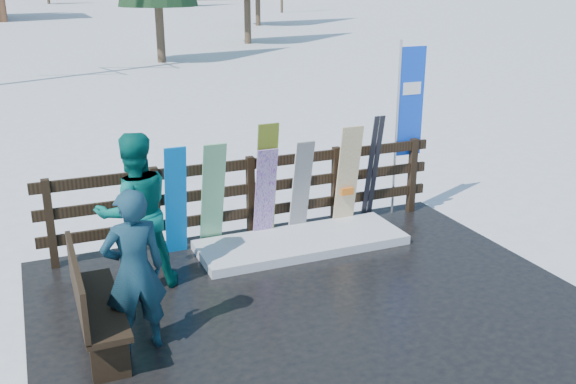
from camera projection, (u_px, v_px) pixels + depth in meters
name	position (u px, v px, depth m)	size (l,w,h in m)	color
ground	(319.00, 314.00, 7.07)	(700.00, 700.00, 0.00)	white
deck	(319.00, 310.00, 7.06)	(6.00, 5.00, 0.08)	black
fence	(251.00, 191.00, 8.76)	(5.60, 0.10, 1.15)	black
snow_patch	(301.00, 242.00, 8.61)	(2.79, 1.00, 0.12)	white
bench	(91.00, 301.00, 6.12)	(0.41, 1.50, 0.97)	black
snowboard_0	(176.00, 201.00, 8.14)	(0.28, 0.03, 1.49)	#0475DE
snowboard_1	(213.00, 196.00, 8.32)	(0.30, 0.03, 1.54)	silver
snowboard_2	(266.00, 183.00, 8.56)	(0.28, 0.03, 1.68)	#BBD725
snowboard_3	(265.00, 195.00, 8.61)	(0.28, 0.03, 1.34)	silver
snowboard_4	(301.00, 188.00, 8.79)	(0.26, 0.03, 1.41)	black
snowboard_5	(348.00, 177.00, 9.03)	(0.32, 0.03, 1.53)	white
ski_pair_a	(269.00, 184.00, 8.66)	(0.16, 0.28, 1.56)	maroon
ski_pair_b	(372.00, 169.00, 9.24)	(0.17, 0.31, 1.62)	black
rental_flag	(407.00, 109.00, 9.40)	(0.45, 0.04, 2.60)	silver
person_front	(134.00, 271.00, 6.03)	(0.60, 0.39, 1.64)	#1A4D57
person_back	(135.00, 212.00, 7.23)	(0.90, 0.70, 1.85)	#06655A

